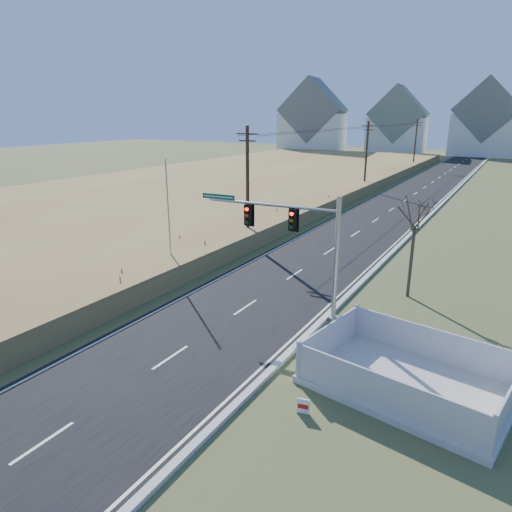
{
  "coord_description": "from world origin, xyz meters",
  "views": [
    {
      "loc": [
        11.6,
        -14.83,
        9.75
      ],
      "look_at": [
        1.31,
        2.86,
        3.4
      ],
      "focal_mm": 32.0,
      "sensor_mm": 36.0,
      "label": 1
    }
  ],
  "objects_px": {
    "fence_enclosure": "(407,381)",
    "flagpole": "(169,229)",
    "open_sign": "(303,406)",
    "bare_tree": "(416,211)",
    "traffic_signal_mast": "(301,240)"
  },
  "relations": [
    {
      "from": "fence_enclosure",
      "to": "open_sign",
      "type": "distance_m",
      "value": 4.3
    },
    {
      "from": "traffic_signal_mast",
      "to": "fence_enclosure",
      "type": "distance_m",
      "value": 8.38
    },
    {
      "from": "fence_enclosure",
      "to": "flagpole",
      "type": "relative_size",
      "value": 1.06
    },
    {
      "from": "open_sign",
      "to": "flagpole",
      "type": "height_order",
      "value": "flagpole"
    },
    {
      "from": "open_sign",
      "to": "bare_tree",
      "type": "xyz_separation_m",
      "value": [
        0.68,
        12.58,
        4.56
      ]
    },
    {
      "from": "traffic_signal_mast",
      "to": "bare_tree",
      "type": "xyz_separation_m",
      "value": [
        4.31,
        5.11,
        0.96
      ]
    },
    {
      "from": "traffic_signal_mast",
      "to": "open_sign",
      "type": "height_order",
      "value": "traffic_signal_mast"
    },
    {
      "from": "fence_enclosure",
      "to": "bare_tree",
      "type": "distance_m",
      "value": 10.5
    },
    {
      "from": "open_sign",
      "to": "bare_tree",
      "type": "relative_size",
      "value": 0.09
    },
    {
      "from": "flagpole",
      "to": "bare_tree",
      "type": "xyz_separation_m",
      "value": [
        14.0,
        3.64,
        1.95
      ]
    },
    {
      "from": "traffic_signal_mast",
      "to": "fence_enclosure",
      "type": "height_order",
      "value": "traffic_signal_mast"
    },
    {
      "from": "flagpole",
      "to": "bare_tree",
      "type": "height_order",
      "value": "flagpole"
    },
    {
      "from": "flagpole",
      "to": "traffic_signal_mast",
      "type": "bearing_deg",
      "value": -8.62
    },
    {
      "from": "fence_enclosure",
      "to": "open_sign",
      "type": "xyz_separation_m",
      "value": [
        -2.71,
        -3.33,
        -0.01
      ]
    },
    {
      "from": "traffic_signal_mast",
      "to": "open_sign",
      "type": "relative_size",
      "value": 13.94
    }
  ]
}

